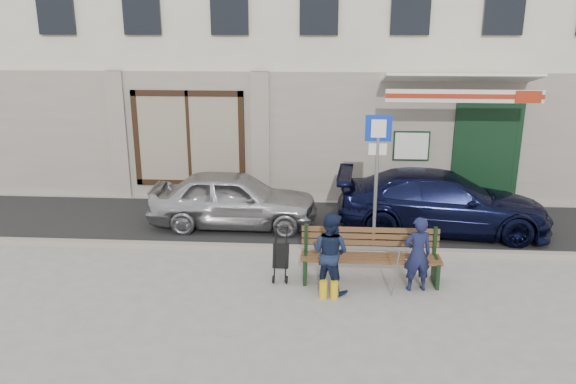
# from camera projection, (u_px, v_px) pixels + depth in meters

# --- Properties ---
(ground) EXTENTS (80.00, 80.00, 0.00)m
(ground) POSITION_uv_depth(u_px,v_px,m) (310.00, 287.00, 9.59)
(ground) COLOR #9E9991
(ground) RESTS_ON ground
(asphalt_lane) EXTENTS (60.00, 3.20, 0.01)m
(asphalt_lane) POSITION_uv_depth(u_px,v_px,m) (315.00, 224.00, 12.55)
(asphalt_lane) COLOR #282828
(asphalt_lane) RESTS_ON ground
(curb) EXTENTS (60.00, 0.18, 0.12)m
(curb) POSITION_uv_depth(u_px,v_px,m) (313.00, 249.00, 11.01)
(curb) COLOR #9E9384
(curb) RESTS_ON ground
(building) EXTENTS (20.00, 8.27, 10.00)m
(building) POSITION_uv_depth(u_px,v_px,m) (321.00, 0.00, 16.23)
(building) COLOR beige
(building) RESTS_ON ground
(car_silver) EXTENTS (3.67, 1.49, 1.25)m
(car_silver) POSITION_uv_depth(u_px,v_px,m) (234.00, 199.00, 12.30)
(car_silver) COLOR #B1B1B6
(car_silver) RESTS_ON ground
(car_navy) EXTENTS (4.60, 2.16, 1.30)m
(car_navy) POSITION_uv_depth(u_px,v_px,m) (442.00, 202.00, 12.01)
(car_navy) COLOR black
(car_navy) RESTS_ON ground
(parking_sign) EXTENTS (0.50, 0.08, 2.69)m
(parking_sign) POSITION_uv_depth(u_px,v_px,m) (377.00, 161.00, 10.65)
(parking_sign) COLOR gray
(parking_sign) RESTS_ON ground
(bench) EXTENTS (2.40, 1.17, 0.98)m
(bench) POSITION_uv_depth(u_px,v_px,m) (368.00, 257.00, 9.66)
(bench) COLOR brown
(bench) RESTS_ON ground
(man) EXTENTS (0.52, 0.39, 1.29)m
(man) POSITION_uv_depth(u_px,v_px,m) (417.00, 254.00, 9.30)
(man) COLOR #161A3C
(man) RESTS_ON ground
(woman) EXTENTS (0.84, 0.79, 1.38)m
(woman) POSITION_uv_depth(u_px,v_px,m) (330.00, 252.00, 9.26)
(woman) COLOR #151E3B
(woman) RESTS_ON ground
(stroller) EXTENTS (0.28, 0.39, 0.93)m
(stroller) POSITION_uv_depth(u_px,v_px,m) (281.00, 257.00, 9.77)
(stroller) COLOR black
(stroller) RESTS_ON ground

